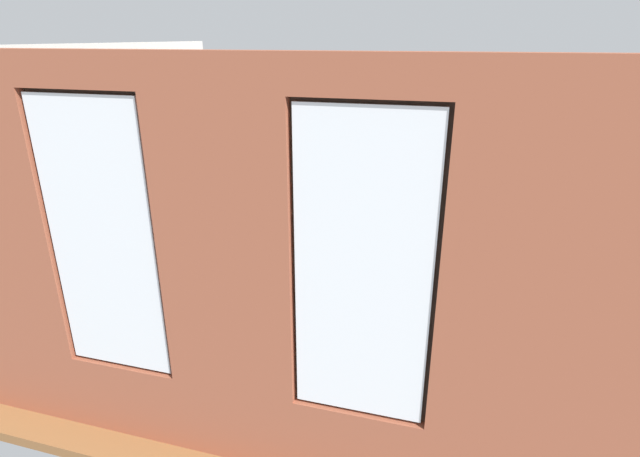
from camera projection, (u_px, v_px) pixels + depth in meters
name	position (u px, v px, depth m)	size (l,w,h in m)	color
ground_plane	(325.00, 304.00, 6.67)	(6.43, 6.18, 0.10)	brown
brick_wall_with_windows	(228.00, 289.00, 3.66)	(5.83, 0.30, 3.22)	#9E5138
white_wall_right	(114.00, 172.00, 6.63)	(0.10, 5.18, 3.22)	silver
couch_by_window	(255.00, 372.00, 4.72)	(2.03, 0.87, 0.80)	black
couch_left	(504.00, 300.00, 6.00)	(1.00, 1.99, 0.80)	black
coffee_table	(340.00, 267.00, 6.67)	(1.57, 0.74, 0.46)	tan
cup_ceramic	(347.00, 265.00, 6.51)	(0.09, 0.09, 0.10)	#B23D38
candle_jar	(328.00, 256.00, 6.77)	(0.08, 0.08, 0.11)	#B7333D
table_plant_small	(304.00, 254.00, 6.63)	(0.16, 0.16, 0.24)	beige
remote_black	(340.00, 263.00, 6.65)	(0.05, 0.17, 0.02)	black
remote_silver	(373.00, 263.00, 6.66)	(0.05, 0.17, 0.02)	#B2B2B7
media_console	(146.00, 265.00, 7.01)	(1.18, 0.42, 0.57)	black
tv_flatscreen	(140.00, 221.00, 6.78)	(1.17, 0.20, 0.76)	black
potted_plant_corner_near_left	(509.00, 226.00, 7.70)	(0.76, 0.76, 1.04)	beige
potted_plant_between_couches	(412.00, 386.00, 4.34)	(0.43, 0.43, 0.74)	#47423D
potted_plant_by_left_couch	(471.00, 243.00, 7.34)	(0.41, 0.41, 0.63)	beige
potted_plant_foreground_right	(233.00, 202.00, 8.86)	(0.57, 0.57, 0.82)	#9E5638
potted_plant_corner_far_left	(543.00, 414.00, 3.91)	(0.75, 0.85, 1.23)	#9E5638
potted_plant_near_tv	(130.00, 270.00, 5.77)	(0.74, 0.80, 1.21)	#47423D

